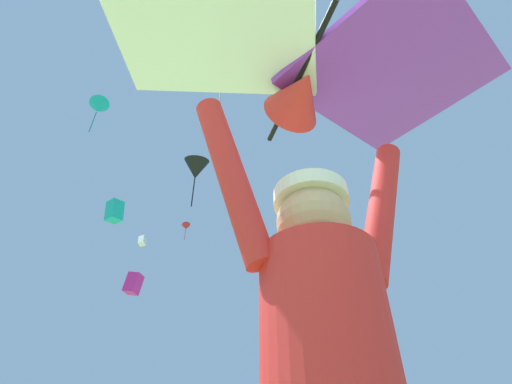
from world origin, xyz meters
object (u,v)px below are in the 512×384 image
Objects in this scene: distant_kite_magenta_overhead_distant at (133,284)px; distant_kite_teal_mid_left at (115,211)px; distant_kite_teal_high_left at (98,107)px; distant_kite_magenta_far_center at (354,290)px; distant_kite_black_low_left at (196,169)px; held_stunt_kite at (305,58)px; distant_kite_white_high_right at (142,241)px; distant_kite_red_low_right at (186,227)px; distant_kite_white_mid_right at (221,82)px.

distant_kite_magenta_overhead_distant is 5.48m from distant_kite_teal_mid_left.
distant_kite_teal_high_left is at bearing -137.00° from distant_kite_magenta_overhead_distant.
distant_kite_magenta_overhead_distant reaches higher than distant_kite_magenta_far_center.
distant_kite_teal_mid_left is (-5.68, 7.02, 2.46)m from distant_kite_black_low_left.
distant_kite_white_high_right is (-7.74, 28.64, 16.97)m from held_stunt_kite.
distant_kite_teal_mid_left is at bearing 175.80° from distant_kite_magenta_overhead_distant.
held_stunt_kite is at bearing -108.65° from distant_kite_magenta_far_center.
distant_kite_magenta_overhead_distant is 0.75× the size of distant_kite_red_low_right.
distant_kite_white_high_right reaches higher than distant_kite_white_mid_right.
held_stunt_kite is 1.10× the size of distant_kite_red_low_right.
distant_kite_teal_mid_left is (-13.62, 3.21, 6.51)m from distant_kite_magenta_far_center.
distant_kite_black_low_left is at bearing 102.73° from distant_kite_white_mid_right.
distant_kite_magenta_overhead_distant is (3.72, 3.47, -10.72)m from distant_kite_teal_high_left.
distant_kite_white_mid_right is at bearing -60.83° from distant_kite_teal_mid_left.
distant_kite_magenta_far_center is (11.46, -3.05, -1.47)m from distant_kite_magenta_overhead_distant.
distant_kite_teal_high_left reaches higher than distant_kite_magenta_far_center.
distant_kite_black_low_left is at bearing -154.36° from distant_kite_magenta_far_center.
distant_kite_white_mid_right is (6.83, -20.49, -5.86)m from distant_kite_white_high_right.
distant_kite_white_mid_right is at bearing 96.35° from held_stunt_kite.
distant_kite_white_high_right is (-2.10, 8.31, 8.01)m from distant_kite_magenta_overhead_distant.
distant_kite_black_low_left is at bearing 98.90° from held_stunt_kite.
held_stunt_kite is at bearing -83.65° from distant_kite_white_mid_right.
distant_kite_black_low_left is 2.75× the size of distant_kite_magenta_far_center.
distant_kite_white_high_right is at bearing 82.17° from distant_kite_teal_high_left.
distant_kite_magenta_overhead_distant is 0.85× the size of distant_kite_teal_mid_left.
distant_kite_white_high_right is 0.58× the size of distant_kite_red_low_right.
distant_kite_white_high_right is 0.34× the size of distant_kite_black_low_left.
distant_kite_red_low_right is at bearing 65.50° from distant_kite_teal_mid_left.
distant_kite_teal_mid_left reaches higher than distant_kite_magenta_overhead_distant.
distant_kite_teal_mid_left reaches higher than held_stunt_kite.
distant_kite_black_low_left is at bearing -25.06° from distant_kite_teal_high_left.
distant_kite_white_high_right is 0.93× the size of distant_kite_magenta_far_center.
distant_kite_magenta_far_center is 0.62× the size of distant_kite_red_low_right.
distant_kite_magenta_overhead_distant is at bearing 43.00° from distant_kite_teal_high_left.
distant_kite_magenta_overhead_distant is 8.14m from distant_kite_black_low_left.
distant_kite_black_low_left is 1.14× the size of distant_kite_white_mid_right.
distant_kite_magenta_overhead_distant is (-5.63, 20.32, 8.96)m from held_stunt_kite.
distant_kite_teal_high_left is 1.04× the size of distant_kite_black_low_left.
distant_kite_white_high_right is 22.38m from distant_kite_white_mid_right.
distant_kite_magenta_overhead_distant is at bearing -4.20° from distant_kite_teal_mid_left.
held_stunt_kite is 1.46× the size of distant_kite_magenta_overhead_distant.
held_stunt_kite is 17.85m from distant_kite_black_low_left.
distant_kite_teal_high_left reaches higher than distant_kite_teal_mid_left.
distant_kite_teal_mid_left is (-2.16, 0.16, 5.04)m from distant_kite_magenta_overhead_distant.
distant_kite_magenta_overhead_distant is at bearing 117.20° from distant_kite_black_low_left.
distant_kite_magenta_overhead_distant is at bearing 165.08° from distant_kite_magenta_far_center.
distant_kite_teal_high_left reaches higher than distant_kite_magenta_overhead_distant.
distant_kite_teal_high_left is at bearing -114.14° from distant_kite_red_low_right.
distant_kite_white_mid_right is at bearing -80.64° from distant_kite_red_low_right.
distant_kite_magenta_far_center is at bearing -39.97° from distant_kite_white_high_right.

